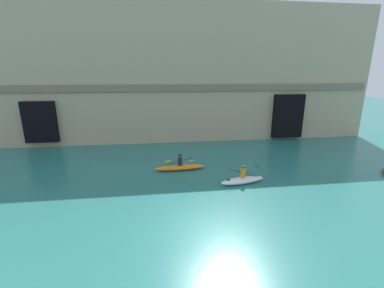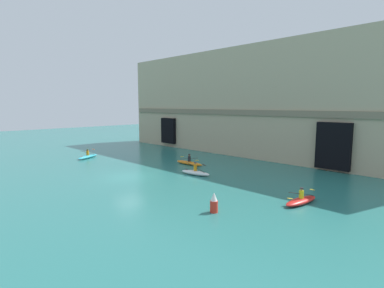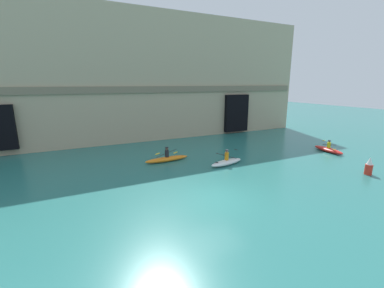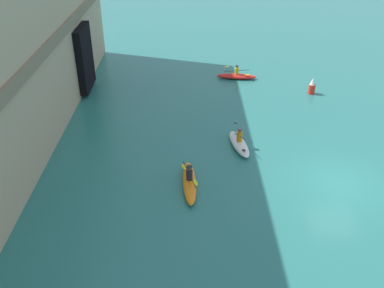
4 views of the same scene
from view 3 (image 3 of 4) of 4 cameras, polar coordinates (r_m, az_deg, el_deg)
name	(u,v)px [view 3 (image 3 of 4)]	position (r m, az deg, el deg)	size (l,w,h in m)	color
ground_plane	(218,198)	(14.00, 5.81, -11.90)	(120.00, 120.00, 0.00)	#28706B
cliff_bluff	(133,78)	(29.36, -12.99, 14.10)	(40.27, 6.27, 13.07)	tan
kayak_white	(226,162)	(19.36, 7.67, -3.95)	(3.02, 1.31, 1.16)	white
kayak_orange	(167,159)	(20.14, -5.59, -3.23)	(3.59, 0.87, 1.14)	orange
kayak_red	(328,149)	(25.86, 28.04, -1.07)	(1.17, 3.09, 1.05)	red
marker_buoy	(369,166)	(20.81, 34.66, -4.13)	(0.46, 0.46, 1.20)	red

